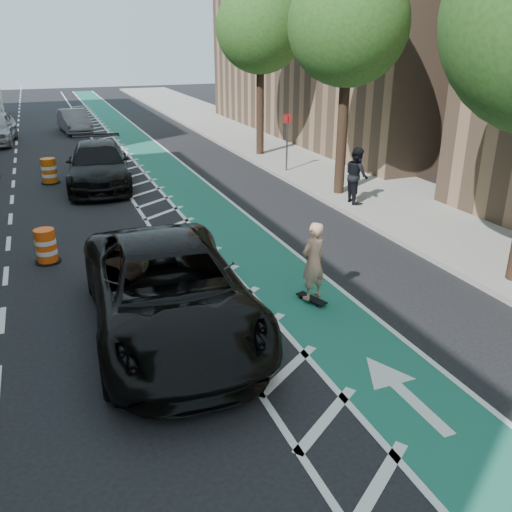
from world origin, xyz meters
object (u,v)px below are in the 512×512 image
suv_near (169,290)px  barrel_a (46,247)px  suv_far (99,165)px  skateboarder (313,261)px

suv_near → barrel_a: bearing=117.3°
suv_near → barrel_a: (-2.14, 4.63, -0.46)m
suv_near → suv_far: size_ratio=1.12×
suv_near → skateboarder: bearing=3.9°
skateboarder → suv_far: skateboarder is taller
skateboarder → suv_far: (-3.09, 12.06, -0.15)m
skateboarder → suv_far: bearing=-94.3°
suv_near → suv_far: bearing=92.2°
skateboarder → suv_far: size_ratio=0.31×
suv_near → barrel_a: 5.12m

